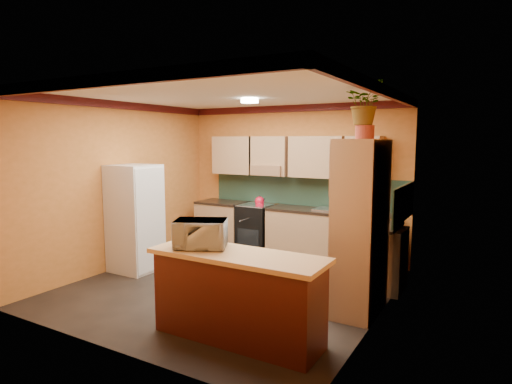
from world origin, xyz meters
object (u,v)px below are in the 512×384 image
stove (256,229)px  fridge (135,218)px  pantry (361,227)px  microwave (201,234)px  breakfast_bar (238,299)px  base_cabinets_back (287,234)px

stove → fridge: size_ratio=0.54×
pantry → microwave: size_ratio=3.82×
stove → microwave: size_ratio=1.66×
breakfast_bar → microwave: size_ratio=3.28×
base_cabinets_back → stove: size_ratio=4.01×
pantry → breakfast_bar: pantry is taller
fridge → base_cabinets_back: bearing=45.7°
stove → fridge: 2.22m
stove → fridge: fridge is taller
pantry → microwave: pantry is taller
base_cabinets_back → fridge: 2.61m
fridge → pantry: pantry is taller
stove → pantry: (2.43, -1.71, 0.59)m
base_cabinets_back → stove: stove is taller
base_cabinets_back → pantry: bearing=-43.5°
base_cabinets_back → microwave: size_ratio=6.64×
pantry → base_cabinets_back: bearing=136.5°
fridge → microwave: size_ratio=3.09×
breakfast_bar → microwave: microwave is taller
pantry → breakfast_bar: bearing=-123.2°
stove → pantry: bearing=-35.2°
fridge → microwave: bearing=-28.7°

